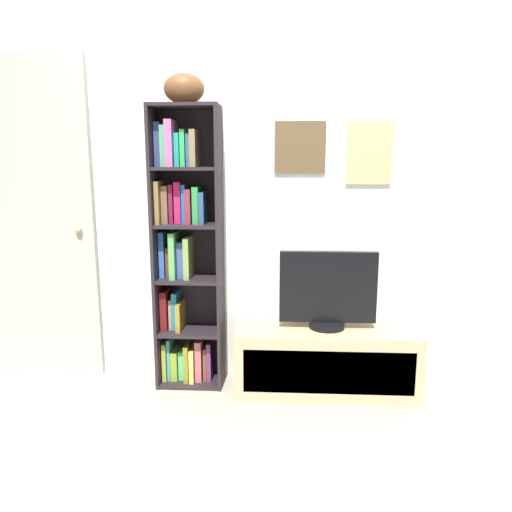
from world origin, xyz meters
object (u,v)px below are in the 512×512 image
Objects in this scene: television at (328,292)px; tv_stand at (326,359)px; door at (35,222)px; bookshelf at (185,252)px; football at (184,89)px.

tv_stand is at bearing -90.00° from television.
door is (-1.90, 0.18, 0.84)m from tv_stand.
bookshelf is at bearing 173.51° from tv_stand.
television is 0.28× the size of door.
tv_stand is (0.90, -0.10, -0.66)m from bookshelf.
football is at bearing -42.53° from bookshelf.
bookshelf is 1.02m from door.
television is (0.90, -0.10, -0.22)m from bookshelf.
bookshelf is 0.99m from football.
football is 0.12× the size of door.
tv_stand is 2.09m from door.
door is at bearing 174.62° from television.
television reaches higher than tv_stand.
bookshelf is 1.57× the size of tv_stand.
football is (0.03, -0.03, 0.99)m from bookshelf.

